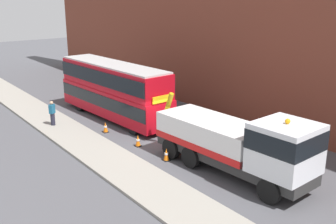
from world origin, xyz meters
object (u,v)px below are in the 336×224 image
object	(u,v)px
recovery_tow_truck	(237,143)
traffic_cone_near_bus	(105,127)
pedestrian_onlooker	(52,113)
traffic_cone_midway	(138,141)
double_decker_bus	(114,88)
traffic_cone_near_truck	(166,155)

from	to	relation	value
recovery_tow_truck	traffic_cone_near_bus	size ratio (longest dim) A/B	14.18
pedestrian_onlooker	traffic_cone_midway	xyz separation A→B (m)	(6.56, 2.70, -0.64)
double_decker_bus	traffic_cone_near_truck	world-z (taller)	double_decker_bus
pedestrian_onlooker	traffic_cone_midway	distance (m)	7.12
traffic_cone_near_truck	traffic_cone_midway	bearing A→B (deg)	-178.60
pedestrian_onlooker	traffic_cone_midway	bearing A→B (deg)	-9.99
pedestrian_onlooker	traffic_cone_midway	size ratio (longest dim) A/B	2.38
double_decker_bus	pedestrian_onlooker	distance (m)	4.70
pedestrian_onlooker	traffic_cone_near_truck	bearing A→B (deg)	-15.84
recovery_tow_truck	pedestrian_onlooker	bearing A→B (deg)	-164.21
double_decker_bus	traffic_cone_near_truck	distance (m)	9.03
traffic_cone_midway	traffic_cone_near_truck	bearing A→B (deg)	1.40
pedestrian_onlooker	traffic_cone_near_truck	world-z (taller)	pedestrian_onlooker
traffic_cone_near_bus	traffic_cone_near_truck	world-z (taller)	same
pedestrian_onlooker	traffic_cone_near_truck	distance (m)	9.75
pedestrian_onlooker	traffic_cone_midway	world-z (taller)	pedestrian_onlooker
double_decker_bus	pedestrian_onlooker	world-z (taller)	double_decker_bus
recovery_tow_truck	pedestrian_onlooker	world-z (taller)	recovery_tow_truck
recovery_tow_truck	double_decker_bus	xyz separation A→B (m)	(-12.28, -0.03, 0.47)
traffic_cone_near_truck	double_decker_bus	bearing A→B (deg)	168.84
recovery_tow_truck	traffic_cone_near_truck	bearing A→B (deg)	-157.76
double_decker_bus	traffic_cone_near_bus	distance (m)	3.77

